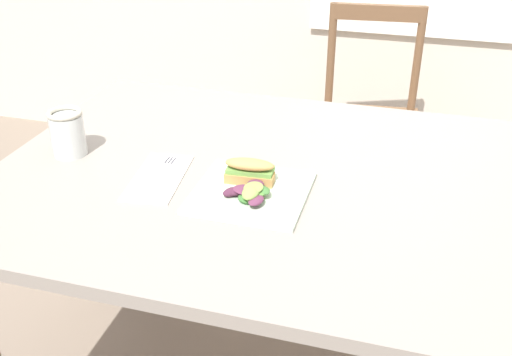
{
  "coord_description": "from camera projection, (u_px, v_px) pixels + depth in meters",
  "views": [
    {
      "loc": [
        0.4,
        -1.09,
        1.4
      ],
      "look_at": [
        0.08,
        0.02,
        0.76
      ],
      "focal_mm": 42.06,
      "sensor_mm": 36.0,
      "label": 1
    }
  ],
  "objects": [
    {
      "name": "dining_table",
      "position": [
        280.0,
        217.0,
        1.43
      ],
      "size": [
        1.33,
        0.96,
        0.74
      ],
      "color": "gray",
      "rests_on": "ground"
    },
    {
      "name": "chair_wooden_far",
      "position": [
        368.0,
        120.0,
        2.38
      ],
      "size": [
        0.44,
        0.44,
        0.87
      ],
      "color": "brown",
      "rests_on": "ground"
    },
    {
      "name": "plate_lunch",
      "position": [
        251.0,
        193.0,
        1.29
      ],
      "size": [
        0.24,
        0.24,
        0.01
      ],
      "primitive_type": "cube",
      "color": "beige",
      "rests_on": "dining_table"
    },
    {
      "name": "sandwich_half_front",
      "position": [
        250.0,
        170.0,
        1.31
      ],
      "size": [
        0.11,
        0.06,
        0.06
      ],
      "color": "tan",
      "rests_on": "plate_lunch"
    },
    {
      "name": "salad_mixed_greens",
      "position": [
        249.0,
        192.0,
        1.26
      ],
      "size": [
        0.11,
        0.11,
        0.03
      ],
      "color": "#3D7033",
      "rests_on": "plate_lunch"
    },
    {
      "name": "napkin_folded",
      "position": [
        158.0,
        177.0,
        1.36
      ],
      "size": [
        0.14,
        0.24,
        0.0
      ],
      "primitive_type": "cube",
      "rotation": [
        0.0,
        0.0,
        0.12
      ],
      "color": "silver",
      "rests_on": "dining_table"
    },
    {
      "name": "fork_on_napkin",
      "position": [
        161.0,
        173.0,
        1.37
      ],
      "size": [
        0.03,
        0.19,
        0.0
      ],
      "color": "silver",
      "rests_on": "napkin_folded"
    },
    {
      "name": "mason_jar_iced_tea",
      "position": [
        68.0,
        135.0,
        1.44
      ],
      "size": [
        0.08,
        0.08,
        0.11
      ],
      "color": "gold",
      "rests_on": "dining_table"
    }
  ]
}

